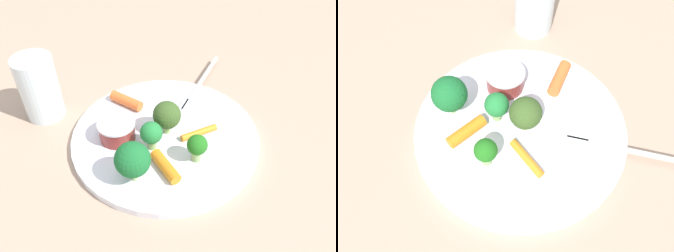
{
  "view_description": "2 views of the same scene",
  "coord_description": "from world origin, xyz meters",
  "views": [
    {
      "loc": [
        -0.34,
        -0.16,
        0.37
      ],
      "look_at": [
        0.0,
        -0.0,
        0.03
      ],
      "focal_mm": 36.33,
      "sensor_mm": 36.0,
      "label": 1
    },
    {
      "loc": [
        0.04,
        -0.24,
        0.4
      ],
      "look_at": [
        -0.02,
        -0.02,
        0.03
      ],
      "focal_mm": 36.15,
      "sensor_mm": 36.0,
      "label": 2
    }
  ],
  "objects": [
    {
      "name": "ground_plane",
      "position": [
        0.0,
        0.0,
        0.0
      ],
      "size": [
        2.4,
        2.4,
        0.0
      ],
      "primitive_type": "plane",
      "color": "tan"
    },
    {
      "name": "plate",
      "position": [
        0.0,
        0.0,
        0.01
      ],
      "size": [
        0.28,
        0.28,
        0.01
      ],
      "primitive_type": "cylinder",
      "color": "white",
      "rests_on": "ground_plane"
    },
    {
      "name": "sauce_cup",
      "position": [
        -0.04,
        0.06,
        0.03
      ],
      "size": [
        0.06,
        0.06,
        0.03
      ],
      "color": "maroon",
      "rests_on": "plate"
    },
    {
      "name": "broccoli_floret_0",
      "position": [
        0.01,
        -0.0,
        0.04
      ],
      "size": [
        0.04,
        0.04,
        0.05
      ],
      "color": "#96BC68",
      "rests_on": "plate"
    },
    {
      "name": "broccoli_floret_1",
      "position": [
        -0.1,
        0.0,
        0.05
      ],
      "size": [
        0.05,
        0.05,
        0.06
      ],
      "color": "#97B570",
      "rests_on": "plate"
    },
    {
      "name": "broccoli_floret_2",
      "position": [
        -0.03,
        0.01,
        0.04
      ],
      "size": [
        0.03,
        0.03,
        0.05
      ],
      "color": "#8BAC65",
      "rests_on": "plate"
    },
    {
      "name": "broccoli_floret_3",
      "position": [
        -0.03,
        -0.06,
        0.04
      ],
      "size": [
        0.03,
        0.03,
        0.04
      ],
      "color": "#92B56E",
      "rests_on": "plate"
    },
    {
      "name": "carrot_stick_0",
      "position": [
        -0.06,
        -0.03,
        0.02
      ],
      "size": [
        0.04,
        0.06,
        0.02
      ],
      "primitive_type": "cylinder",
      "rotation": [
        1.57,
        0.0,
        2.56
      ],
      "color": "orange",
      "rests_on": "plate"
    },
    {
      "name": "carrot_stick_1",
      "position": [
        0.02,
        -0.05,
        0.02
      ],
      "size": [
        0.05,
        0.04,
        0.01
      ],
      "primitive_type": "cylinder",
      "rotation": [
        1.57,
        0.0,
        0.89
      ],
      "color": "orange",
      "rests_on": "plate"
    },
    {
      "name": "carrot_stick_2",
      "position": [
        0.04,
        0.09,
        0.02
      ],
      "size": [
        0.03,
        0.06,
        0.02
      ],
      "primitive_type": "cylinder",
      "rotation": [
        1.57,
        0.0,
        3.0
      ],
      "color": "orange",
      "rests_on": "plate"
    },
    {
      "name": "fork",
      "position": [
        0.15,
        0.0,
        0.01
      ],
      "size": [
        0.18,
        0.01,
        0.0
      ],
      "color": "beige",
      "rests_on": "plate"
    },
    {
      "name": "drinking_glass",
      "position": [
        -0.03,
        0.21,
        0.05
      ],
      "size": [
        0.06,
        0.06,
        0.11
      ],
      "primitive_type": "cylinder",
      "color": "silver",
      "rests_on": "ground_plane"
    }
  ]
}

